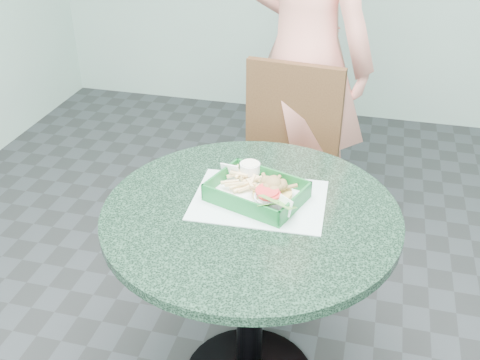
% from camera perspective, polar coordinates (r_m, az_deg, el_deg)
% --- Properties ---
extents(cafe_table, '(0.91, 0.91, 0.75)m').
position_cam_1_polar(cafe_table, '(1.81, 1.05, -7.98)').
color(cafe_table, black).
rests_on(cafe_table, floor).
extents(dining_chair, '(0.43, 0.43, 0.93)m').
position_cam_1_polar(dining_chair, '(2.47, 4.83, 2.21)').
color(dining_chair, '#5D2B18').
rests_on(dining_chair, floor).
extents(diner_person, '(0.94, 0.80, 2.18)m').
position_cam_1_polar(diner_person, '(2.51, 6.80, 16.27)').
color(diner_person, '#F69483').
rests_on(diner_person, floor).
extents(placemat, '(0.42, 0.32, 0.00)m').
position_cam_1_polar(placemat, '(1.75, 1.96, -2.57)').
color(placemat, silver).
rests_on(placemat, cafe_table).
extents(food_basket, '(0.28, 0.20, 0.06)m').
position_cam_1_polar(food_basket, '(1.75, 1.70, -2.03)').
color(food_basket, '#136229').
rests_on(food_basket, placemat).
extents(crab_sandwich, '(0.12, 0.12, 0.07)m').
position_cam_1_polar(crab_sandwich, '(1.74, 3.31, -1.04)').
color(crab_sandwich, '#D6B25B').
rests_on(crab_sandwich, food_basket).
extents(fries_pile, '(0.12, 0.13, 0.04)m').
position_cam_1_polar(fries_pile, '(1.78, -0.21, -0.61)').
color(fries_pile, '#FFD68F').
rests_on(fries_pile, food_basket).
extents(sauce_ramekin, '(0.07, 0.07, 0.04)m').
position_cam_1_polar(sauce_ramekin, '(1.81, -0.05, 0.53)').
color(sauce_ramekin, white).
rests_on(sauce_ramekin, food_basket).
extents(garnish_cup, '(0.13, 0.12, 0.05)m').
position_cam_1_polar(garnish_cup, '(1.70, 3.52, -2.23)').
color(garnish_cup, white).
rests_on(garnish_cup, food_basket).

